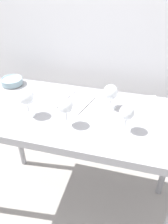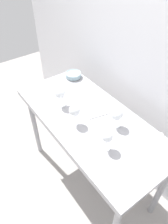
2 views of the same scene
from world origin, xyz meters
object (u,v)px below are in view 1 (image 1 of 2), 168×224
at_px(wine_glass_near_right, 127,113).
at_px(open_notebook, 67,99).
at_px(wine_glass_near_left, 26,98).
at_px(tasting_bowl, 12,81).
at_px(tasting_sheet_upper, 152,108).
at_px(wine_glass_far_right, 111,93).
at_px(wine_glass_near_center, 66,106).

bearing_deg(wine_glass_near_right, open_notebook, 152.13).
height_order(wine_glass_near_left, open_notebook, wine_glass_near_left).
bearing_deg(tasting_bowl, open_notebook, -12.01).
distance_m(wine_glass_near_right, tasting_sheet_upper, 0.32).
height_order(wine_glass_near_right, open_notebook, wine_glass_near_right).
distance_m(wine_glass_near_right, open_notebook, 0.48).
bearing_deg(wine_glass_near_right, wine_glass_near_left, -179.11).
height_order(wine_glass_near_left, tasting_bowl, wine_glass_near_left).
xyz_separation_m(wine_glass_near_left, open_notebook, (0.17, 0.23, -0.12)).
distance_m(wine_glass_far_right, wine_glass_near_left, 0.50).
relative_size(wine_glass_near_right, tasting_bowl, 1.03).
bearing_deg(wine_glass_far_right, wine_glass_near_center, -131.54).
xyz_separation_m(open_notebook, tasting_sheet_upper, (0.55, 0.05, -0.00)).
bearing_deg(tasting_bowl, wine_glass_near_right, -19.91).
xyz_separation_m(wine_glass_near_center, wine_glass_far_right, (0.21, 0.23, -0.01)).
bearing_deg(wine_glass_near_center, wine_glass_near_right, 6.26).
bearing_deg(open_notebook, wine_glass_near_right, -14.10).
height_order(wine_glass_far_right, tasting_bowl, wine_glass_far_right).
xyz_separation_m(wine_glass_near_center, wine_glass_near_left, (-0.25, 0.03, -0.00)).
xyz_separation_m(wine_glass_near_right, open_notebook, (-0.41, 0.22, -0.11)).
height_order(wine_glass_far_right, wine_glass_near_right, same).
distance_m(wine_glass_near_center, tasting_bowl, 0.65).
bearing_deg(wine_glass_far_right, tasting_sheet_upper, 14.85).
distance_m(wine_glass_near_center, wine_glass_far_right, 0.31).
xyz_separation_m(wine_glass_far_right, wine_glass_near_right, (0.12, -0.20, 0.00)).
bearing_deg(wine_glass_near_right, tasting_bowl, 160.09).
xyz_separation_m(wine_glass_near_center, wine_glass_near_right, (0.33, 0.04, -0.01)).
height_order(open_notebook, tasting_bowl, tasting_bowl).
relative_size(wine_glass_near_right, open_notebook, 0.46).
bearing_deg(wine_glass_far_right, wine_glass_near_left, -155.54).
bearing_deg(tasting_sheet_upper, wine_glass_near_right, -151.31).
distance_m(wine_glass_near_left, open_notebook, 0.31).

